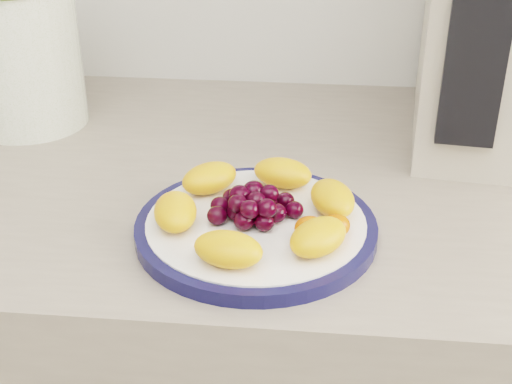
# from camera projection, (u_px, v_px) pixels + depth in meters

# --- Properties ---
(plate_rim) EXTENTS (0.25, 0.25, 0.01)m
(plate_rim) POSITION_uv_depth(u_px,v_px,m) (256.00, 228.00, 0.73)
(plate_rim) COLOR #11133D
(plate_rim) RESTS_ON counter
(plate_face) EXTENTS (0.22, 0.22, 0.02)m
(plate_face) POSITION_uv_depth(u_px,v_px,m) (256.00, 228.00, 0.73)
(plate_face) COLOR white
(plate_face) RESTS_ON counter
(canister) EXTENTS (0.20, 0.20, 0.19)m
(canister) POSITION_uv_depth(u_px,v_px,m) (21.00, 57.00, 0.94)
(canister) COLOR #526C1B
(canister) RESTS_ON counter
(appliance_panel) EXTENTS (0.07, 0.03, 0.28)m
(appliance_panel) POSITION_uv_depth(u_px,v_px,m) (481.00, 21.00, 0.74)
(appliance_panel) COLOR black
(appliance_panel) RESTS_ON appliance_body
(fruit_plate) EXTENTS (0.21, 0.21, 0.03)m
(fruit_plate) POSITION_uv_depth(u_px,v_px,m) (261.00, 207.00, 0.72)
(fruit_plate) COLOR orange
(fruit_plate) RESTS_ON plate_face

